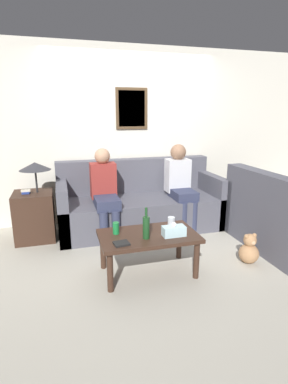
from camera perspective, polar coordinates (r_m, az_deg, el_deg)
The scene contains 13 objects.
ground_plane at distance 4.01m, azimuth 1.34°, elevation -9.29°, with size 16.00×16.00×0.00m, color #ADA899.
wall_back at distance 4.69m, azimuth -2.43°, elevation 10.72°, with size 9.00×0.08×2.60m.
couch_main at distance 4.40m, azimuth -0.79°, elevation -2.48°, with size 2.33×0.95×0.97m.
coffee_table at distance 3.12m, azimuth 0.83°, elevation -9.10°, with size 1.00×0.58×0.44m.
side_table_with_lamp at distance 4.20m, azimuth -20.11°, elevation -3.52°, with size 0.51×0.50×1.03m.
wine_bottle at distance 2.96m, azimuth 0.41°, elevation -6.66°, with size 0.07×0.07×0.32m.
drinking_glass at distance 3.33m, azimuth 5.22°, elevation -5.56°, with size 0.08×0.08×0.09m.
book_stack at distance 2.88m, azimuth -4.33°, elevation -9.74°, with size 0.15×0.13×0.02m.
soda_can at distance 3.10m, azimuth -5.37°, elevation -6.86°, with size 0.07×0.07×0.12m.
tissue_box at distance 3.06m, azimuth 5.70°, elevation -7.35°, with size 0.23×0.12×0.15m.
person_left at distance 4.00m, azimuth -7.45°, elevation 0.37°, with size 0.34×0.65×1.18m.
person_right at distance 4.33m, azimuth 6.95°, elevation 1.81°, with size 0.34×0.61×1.21m.
teddy_bear at distance 3.61m, azimuth 19.38°, elevation -10.43°, with size 0.22×0.22×0.35m.
Camera 1 is at (-1.09, -3.49, 1.65)m, focal length 28.00 mm.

